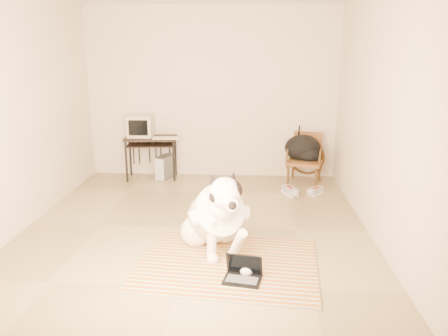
# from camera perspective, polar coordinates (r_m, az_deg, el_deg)

# --- Properties ---
(floor) EXTENTS (4.50, 4.50, 0.00)m
(floor) POSITION_cam_1_polar(r_m,az_deg,el_deg) (5.21, -3.69, -7.77)
(floor) COLOR #9D8B60
(floor) RESTS_ON ground
(wall_back) EXTENTS (4.50, 0.00, 4.50)m
(wall_back) POSITION_cam_1_polar(r_m,az_deg,el_deg) (7.07, -1.65, 9.71)
(wall_back) COLOR beige
(wall_back) RESTS_ON floor
(wall_front) EXTENTS (4.50, 0.00, 4.50)m
(wall_front) POSITION_cam_1_polar(r_m,az_deg,el_deg) (2.67, -9.99, 0.05)
(wall_front) COLOR beige
(wall_front) RESTS_ON floor
(wall_left) EXTENTS (0.00, 4.50, 4.50)m
(wall_left) POSITION_cam_1_polar(r_m,az_deg,el_deg) (5.47, -25.38, 6.59)
(wall_left) COLOR beige
(wall_left) RESTS_ON floor
(wall_right) EXTENTS (0.00, 4.50, 4.50)m
(wall_right) POSITION_cam_1_polar(r_m,az_deg,el_deg) (5.00, 19.56, 6.50)
(wall_right) COLOR beige
(wall_right) RESTS_ON floor
(rug) EXTENTS (1.84, 1.47, 0.02)m
(rug) POSITION_cam_1_polar(r_m,az_deg,el_deg) (4.37, 0.42, -12.41)
(rug) COLOR #CF5A11
(rug) RESTS_ON floor
(dog) EXTENTS (0.77, 1.20, 0.97)m
(dog) POSITION_cam_1_polar(r_m,az_deg,el_deg) (4.48, -1.11, -6.40)
(dog) COLOR white
(dog) RESTS_ON rug
(laptop) EXTENTS (0.37, 0.30, 0.23)m
(laptop) POSITION_cam_1_polar(r_m,az_deg,el_deg) (4.07, 2.50, -13.58)
(laptop) COLOR black
(laptop) RESTS_ON rug
(computer_desk) EXTENTS (0.86, 0.53, 0.68)m
(computer_desk) POSITION_cam_1_polar(r_m,az_deg,el_deg) (7.07, -9.55, 3.22)
(computer_desk) COLOR black
(computer_desk) RESTS_ON floor
(crt_monitor) EXTENTS (0.38, 0.37, 0.34)m
(crt_monitor) POSITION_cam_1_polar(r_m,az_deg,el_deg) (7.12, -10.81, 5.43)
(crt_monitor) COLOR beige
(crt_monitor) RESTS_ON computer_desk
(desk_keyboard) EXTENTS (0.42, 0.18, 0.03)m
(desk_keyboard) POSITION_cam_1_polar(r_m,az_deg,el_deg) (6.90, -7.56, 3.92)
(desk_keyboard) COLOR beige
(desk_keyboard) RESTS_ON computer_desk
(pc_tower) EXTENTS (0.28, 0.43, 0.37)m
(pc_tower) POSITION_cam_1_polar(r_m,az_deg,el_deg) (7.14, -7.70, 0.12)
(pc_tower) COLOR #515154
(pc_tower) RESTS_ON floor
(rattan_chair) EXTENTS (0.62, 0.61, 0.78)m
(rattan_chair) POSITION_cam_1_polar(r_m,az_deg,el_deg) (6.91, 10.56, 1.25)
(rattan_chair) COLOR brown
(rattan_chair) RESTS_ON floor
(backpack) EXTENTS (0.55, 0.48, 0.41)m
(backpack) POSITION_cam_1_polar(r_m,az_deg,el_deg) (6.86, 10.37, 2.45)
(backpack) COLOR black
(backpack) RESTS_ON rattan_chair
(sneaker_left) EXTENTS (0.24, 0.35, 0.11)m
(sneaker_left) POSITION_cam_1_polar(r_m,az_deg,el_deg) (6.39, 8.59, -3.02)
(sneaker_left) COLOR white
(sneaker_left) RESTS_ON floor
(sneaker_right) EXTENTS (0.27, 0.29, 0.10)m
(sneaker_right) POSITION_cam_1_polar(r_m,az_deg,el_deg) (6.46, 11.85, -3.02)
(sneaker_right) COLOR white
(sneaker_right) RESTS_ON floor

